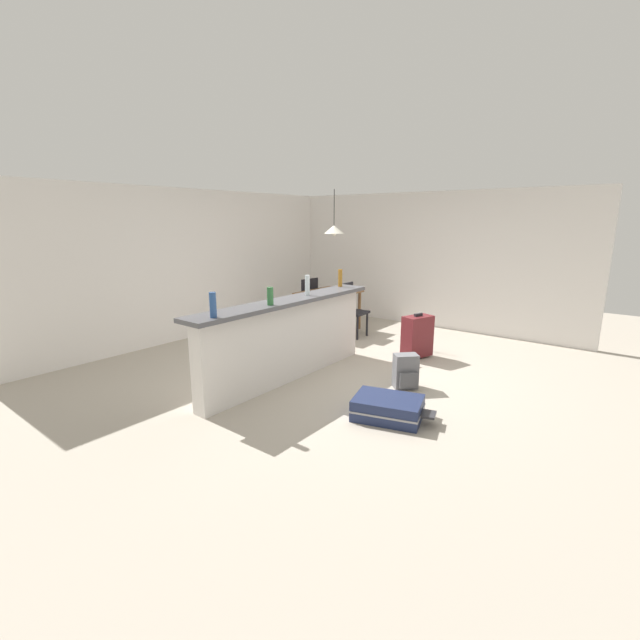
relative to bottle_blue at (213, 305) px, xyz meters
The scene contains 16 objects.
ground_plane 2.33m from the bottle_blue, ahead, with size 13.00×13.00×0.05m, color #ADA393.
wall_back 3.47m from the bottle_blue, 54.94° to the left, with size 6.60×0.10×2.50m, color silver.
wall_right 5.04m from the bottle_blue, ahead, with size 0.10×6.00×2.50m, color silver.
partition_half_wall 1.39m from the bottle_blue, ahead, with size 2.80×0.20×0.99m, color silver.
bar_countertop 1.23m from the bottle_blue, ahead, with size 2.96×0.40×0.05m, color #4C4C51.
bottle_blue is the anchor object (origin of this frame).
bottle_green 0.82m from the bottle_blue, ahead, with size 0.07×0.07×0.21m, color #2D6B38.
bottle_clear 1.60m from the bottle_blue, ahead, with size 0.06×0.06×0.26m, color silver.
bottle_amber 2.48m from the bottle_blue, ahead, with size 0.06×0.06×0.25m, color #9E661E.
dining_table 3.70m from the bottle_blue, 18.09° to the left, with size 1.10×0.80×0.74m.
dining_chair_near_partition 3.59m from the bottle_blue, 10.68° to the left, with size 0.41×0.41×0.93m.
dining_chair_far_side 3.95m from the bottle_blue, 25.79° to the left, with size 0.45×0.45×0.93m.
pendant_lamp 3.70m from the bottle_blue, 16.65° to the left, with size 0.34×0.34×0.78m.
suitcase_flat_navy 2.07m from the bottle_blue, 56.08° to the right, with size 0.66×0.89×0.22m.
backpack_grey 2.42m from the bottle_blue, 33.64° to the right, with size 0.34×0.34×0.42m.
suitcase_upright_maroon 3.25m from the bottle_blue, 15.09° to the right, with size 0.49×0.37×0.67m.
Camera 1 is at (-4.70, -3.24, 2.00)m, focal length 24.36 mm.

